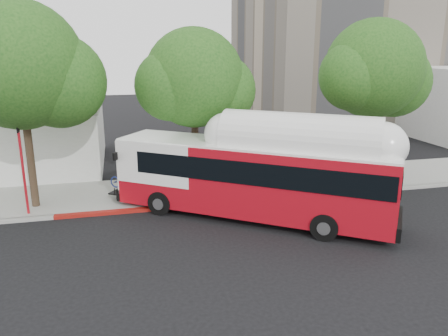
% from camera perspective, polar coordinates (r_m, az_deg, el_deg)
% --- Properties ---
extents(ground, '(120.00, 120.00, 0.00)m').
position_cam_1_polar(ground, '(18.45, 2.75, -8.83)').
color(ground, black).
rests_on(ground, ground).
extents(sidewalk, '(60.00, 5.00, 0.15)m').
position_cam_1_polar(sidewalk, '(24.31, -1.56, -2.56)').
color(sidewalk, gray).
rests_on(sidewalk, ground).
extents(curb_strip, '(60.00, 0.30, 0.15)m').
position_cam_1_polar(curb_strip, '(21.91, -0.12, -4.59)').
color(curb_strip, gray).
rests_on(curb_strip, ground).
extents(red_curb_segment, '(10.00, 0.32, 0.16)m').
position_cam_1_polar(red_curb_segment, '(21.45, -7.97, -5.18)').
color(red_curb_segment, maroon).
rests_on(red_curb_segment, ground).
extents(street_tree_left, '(6.67, 5.80, 9.74)m').
position_cam_1_polar(street_tree_left, '(22.02, -23.87, 11.62)').
color(street_tree_left, '#2D2116').
rests_on(street_tree_left, ground).
extents(street_tree_mid, '(5.75, 5.00, 8.62)m').
position_cam_1_polar(street_tree_mid, '(22.64, -2.93, 11.17)').
color(street_tree_mid, '#2D2116').
rests_on(street_tree_mid, ground).
extents(street_tree_right, '(6.21, 5.40, 9.18)m').
position_cam_1_polar(street_tree_right, '(26.23, 19.70, 11.66)').
color(street_tree_right, '#2D2116').
rests_on(street_tree_right, ground).
extents(transit_bus, '(12.31, 9.72, 3.99)m').
position_cam_1_polar(transit_bus, '(19.72, 3.89, -1.44)').
color(transit_bus, '#A10B16').
rests_on(transit_bus, ground).
extents(signal_pole, '(0.12, 0.40, 4.21)m').
position_cam_1_polar(signal_pole, '(21.75, -24.73, -0.43)').
color(signal_pole, red).
rests_on(signal_pole, ground).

